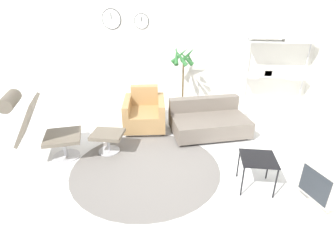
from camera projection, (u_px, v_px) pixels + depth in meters
ground_plane at (153, 160)px, 4.27m from camera, size 12.00×12.00×0.00m
wall_back at (171, 46)px, 6.09m from camera, size 12.00×0.09×2.80m
round_rug at (146, 168)px, 4.07m from camera, size 2.29×2.29×0.01m
lounge_chair at (36, 122)px, 4.00m from camera, size 1.13×0.88×1.15m
ottoman at (108, 137)px, 4.40m from camera, size 0.51×0.43×0.36m
armchair_red at (145, 114)px, 5.27m from camera, size 0.93×1.01×0.78m
couch_low at (208, 122)px, 5.09m from camera, size 1.63×1.32×0.62m
side_table at (258, 161)px, 3.48m from camera, size 0.46×0.46×0.47m
crt_television at (328, 185)px, 3.18m from camera, size 0.60×0.61×0.59m
potted_plant at (183, 78)px, 5.87m from camera, size 0.59×0.58×1.48m
shelf_unit at (278, 49)px, 5.56m from camera, size 1.37×0.28×1.98m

